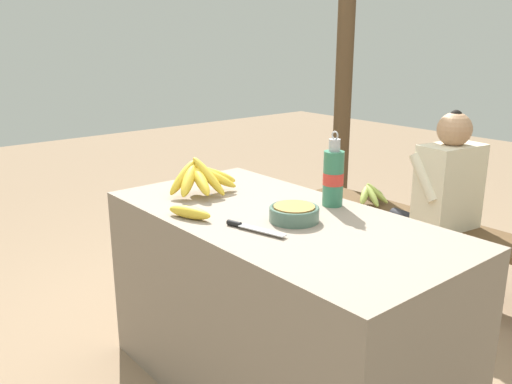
{
  "coord_description": "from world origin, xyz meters",
  "views": [
    {
      "loc": [
        1.4,
        -1.27,
        1.38
      ],
      "look_at": [
        -0.19,
        0.05,
        0.78
      ],
      "focal_mm": 38.0,
      "sensor_mm": 36.0,
      "label": 1
    }
  ],
  "objects_px": {
    "serving_bowl": "(294,213)",
    "knife": "(247,227)",
    "water_bottle": "(333,177)",
    "banana_bunch_green": "(371,194)",
    "banana_bunch_ripe": "(201,177)",
    "support_post_near": "(345,52)",
    "seated_vendor": "(441,191)",
    "wooden_bench": "(436,233)",
    "loose_banana_front": "(190,212)"
  },
  "relations": [
    {
      "from": "knife",
      "to": "support_post_near",
      "type": "xyz_separation_m",
      "value": [
        -1.23,
        1.87,
        0.52
      ]
    },
    {
      "from": "loose_banana_front",
      "to": "banana_bunch_green",
      "type": "relative_size",
      "value": 0.67
    },
    {
      "from": "banana_bunch_ripe",
      "to": "loose_banana_front",
      "type": "distance_m",
      "value": 0.31
    },
    {
      "from": "banana_bunch_ripe",
      "to": "banana_bunch_green",
      "type": "relative_size",
      "value": 1.19
    },
    {
      "from": "serving_bowl",
      "to": "support_post_near",
      "type": "xyz_separation_m",
      "value": [
        -1.27,
        1.68,
        0.5
      ]
    },
    {
      "from": "banana_bunch_green",
      "to": "banana_bunch_ripe",
      "type": "bearing_deg",
      "value": -82.25
    },
    {
      "from": "knife",
      "to": "support_post_near",
      "type": "relative_size",
      "value": 0.09
    },
    {
      "from": "serving_bowl",
      "to": "loose_banana_front",
      "type": "xyz_separation_m",
      "value": [
        -0.26,
        -0.27,
        -0.01
      ]
    },
    {
      "from": "serving_bowl",
      "to": "wooden_bench",
      "type": "distance_m",
      "value": 1.39
    },
    {
      "from": "loose_banana_front",
      "to": "banana_bunch_green",
      "type": "height_order",
      "value": "loose_banana_front"
    },
    {
      "from": "serving_bowl",
      "to": "banana_bunch_green",
      "type": "distance_m",
      "value": 1.5
    },
    {
      "from": "banana_bunch_ripe",
      "to": "wooden_bench",
      "type": "distance_m",
      "value": 1.49
    },
    {
      "from": "loose_banana_front",
      "to": "knife",
      "type": "xyz_separation_m",
      "value": [
        0.23,
        0.09,
        -0.01
      ]
    },
    {
      "from": "banana_bunch_ripe",
      "to": "wooden_bench",
      "type": "height_order",
      "value": "banana_bunch_ripe"
    },
    {
      "from": "knife",
      "to": "banana_bunch_green",
      "type": "relative_size",
      "value": 0.85
    },
    {
      "from": "wooden_bench",
      "to": "banana_bunch_green",
      "type": "bearing_deg",
      "value": 179.95
    },
    {
      "from": "serving_bowl",
      "to": "loose_banana_front",
      "type": "bearing_deg",
      "value": -134.01
    },
    {
      "from": "seated_vendor",
      "to": "wooden_bench",
      "type": "bearing_deg",
      "value": -46.92
    },
    {
      "from": "water_bottle",
      "to": "support_post_near",
      "type": "relative_size",
      "value": 0.12
    },
    {
      "from": "banana_bunch_ripe",
      "to": "wooden_bench",
      "type": "xyz_separation_m",
      "value": [
        0.28,
        1.37,
        -0.49
      ]
    },
    {
      "from": "water_bottle",
      "to": "support_post_near",
      "type": "bearing_deg",
      "value": 130.47
    },
    {
      "from": "loose_banana_front",
      "to": "banana_bunch_ripe",
      "type": "bearing_deg",
      "value": 137.88
    },
    {
      "from": "serving_bowl",
      "to": "banana_bunch_green",
      "type": "xyz_separation_m",
      "value": [
        -0.67,
        1.3,
        -0.33
      ]
    },
    {
      "from": "wooden_bench",
      "to": "loose_banana_front",
      "type": "bearing_deg",
      "value": -91.99
    },
    {
      "from": "knife",
      "to": "wooden_bench",
      "type": "xyz_separation_m",
      "value": [
        -0.17,
        1.49,
        -0.43
      ]
    },
    {
      "from": "knife",
      "to": "support_post_near",
      "type": "bearing_deg",
      "value": 108.87
    },
    {
      "from": "water_bottle",
      "to": "seated_vendor",
      "type": "xyz_separation_m",
      "value": [
        -0.15,
        1.03,
        -0.28
      ]
    },
    {
      "from": "water_bottle",
      "to": "serving_bowl",
      "type": "bearing_deg",
      "value": -80.96
    },
    {
      "from": "loose_banana_front",
      "to": "knife",
      "type": "height_order",
      "value": "loose_banana_front"
    },
    {
      "from": "knife",
      "to": "banana_bunch_green",
      "type": "distance_m",
      "value": 1.65
    },
    {
      "from": "wooden_bench",
      "to": "banana_bunch_ripe",
      "type": "bearing_deg",
      "value": -101.52
    },
    {
      "from": "serving_bowl",
      "to": "support_post_near",
      "type": "relative_size",
      "value": 0.07
    },
    {
      "from": "loose_banana_front",
      "to": "seated_vendor",
      "type": "height_order",
      "value": "seated_vendor"
    },
    {
      "from": "wooden_bench",
      "to": "seated_vendor",
      "type": "height_order",
      "value": "seated_vendor"
    },
    {
      "from": "banana_bunch_ripe",
      "to": "wooden_bench",
      "type": "bearing_deg",
      "value": 78.48
    },
    {
      "from": "knife",
      "to": "seated_vendor",
      "type": "distance_m",
      "value": 1.48
    },
    {
      "from": "water_bottle",
      "to": "banana_bunch_green",
      "type": "bearing_deg",
      "value": 120.94
    },
    {
      "from": "water_bottle",
      "to": "banana_bunch_green",
      "type": "distance_m",
      "value": 1.3
    },
    {
      "from": "seated_vendor",
      "to": "loose_banana_front",
      "type": "bearing_deg",
      "value": 94.79
    },
    {
      "from": "banana_bunch_ripe",
      "to": "water_bottle",
      "type": "xyz_separation_m",
      "value": [
        0.45,
        0.31,
        0.04
      ]
    },
    {
      "from": "seated_vendor",
      "to": "support_post_near",
      "type": "xyz_separation_m",
      "value": [
        -1.08,
        0.41,
        0.7
      ]
    },
    {
      "from": "knife",
      "to": "loose_banana_front",
      "type": "bearing_deg",
      "value": -173.68
    },
    {
      "from": "water_bottle",
      "to": "wooden_bench",
      "type": "relative_size",
      "value": 0.16
    },
    {
      "from": "serving_bowl",
      "to": "knife",
      "type": "bearing_deg",
      "value": -100.99
    },
    {
      "from": "banana_bunch_ripe",
      "to": "support_post_near",
      "type": "bearing_deg",
      "value": 113.99
    },
    {
      "from": "water_bottle",
      "to": "seated_vendor",
      "type": "distance_m",
      "value": 1.08
    },
    {
      "from": "knife",
      "to": "banana_bunch_green",
      "type": "xyz_separation_m",
      "value": [
        -0.64,
        1.49,
        -0.3
      ]
    },
    {
      "from": "support_post_near",
      "to": "water_bottle",
      "type": "bearing_deg",
      "value": -49.53
    },
    {
      "from": "serving_bowl",
      "to": "knife",
      "type": "relative_size",
      "value": 0.76
    },
    {
      "from": "banana_bunch_ripe",
      "to": "support_post_near",
      "type": "distance_m",
      "value": 1.97
    }
  ]
}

